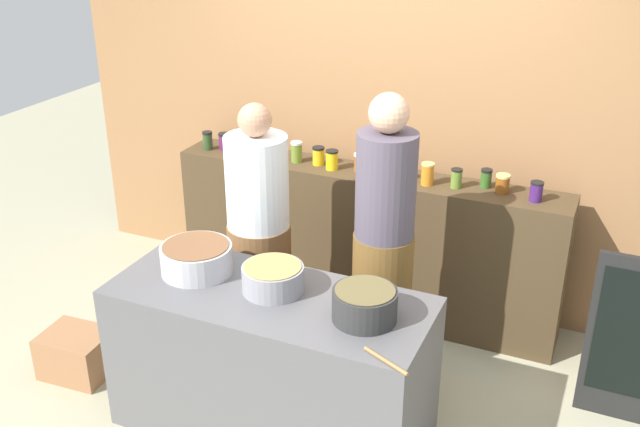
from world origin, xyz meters
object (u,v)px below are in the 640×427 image
Objects in this scene: preserve_jar_0 at (208,140)px; cook_with_tongs at (260,249)px; preserve_jar_9 at (399,172)px; cooking_pot_right at (365,305)px; preserve_jar_1 at (224,141)px; wooden_spoon at (386,361)px; preserve_jar_12 at (486,178)px; preserve_jar_14 at (536,191)px; preserve_jar_5 at (318,156)px; cooking_pot_left at (197,259)px; cooking_pot_center at (272,278)px; preserve_jar_4 at (297,152)px; preserve_jar_8 at (386,165)px; preserve_jar_10 at (428,174)px; preserve_jar_3 at (254,147)px; preserve_jar_13 at (503,184)px; preserve_jar_11 at (456,178)px; bread_crate at (77,354)px; preserve_jar_7 at (360,162)px; cook_in_cap at (383,260)px; preserve_jar_6 at (332,160)px; preserve_jar_2 at (238,147)px; chalkboard_sign at (638,343)px.

cook_with_tongs is at bearing -42.49° from preserve_jar_0.
preserve_jar_9 reaches higher than cooking_pot_right.
preserve_jar_1 is 2.52m from wooden_spoon.
preserve_jar_12 is 0.34m from preserve_jar_14.
preserve_jar_5 is 1.36m from cooking_pot_left.
preserve_jar_4 is at bearing 110.59° from cooking_pot_center.
preserve_jar_8 is 0.82× the size of preserve_jar_14.
cooking_pot_center is (-0.44, -1.30, -0.18)m from preserve_jar_10.
preserve_jar_3 is 1.94m from preserve_jar_14.
cook_with_tongs is at bearing -148.28° from preserve_jar_13.
preserve_jar_11 is 0.32× the size of cooking_pot_left.
preserve_jar_4 is at bearing 126.58° from cooking_pot_right.
cooking_pot_left is at bearing -74.54° from preserve_jar_3.
cooking_pot_center is (-0.62, -1.33, -0.17)m from preserve_jar_11.
preserve_jar_3 reaches higher than wooden_spoon.
preserve_jar_11 is at bearing -1.29° from preserve_jar_5.
cooking_pot_left is at bearing 175.87° from cooking_pot_right.
preserve_jar_9 is 0.37m from preserve_jar_11.
bread_crate is at bearing -172.53° from cooking_pot_left.
preserve_jar_5 and preserve_jar_11 have the same top height.
preserve_jar_14 is 1.73m from wooden_spoon.
preserve_jar_5 reaches higher than cooking_pot_left.
preserve_jar_9 reaches higher than wooden_spoon.
preserve_jar_7 is at bearing 0.89° from preserve_jar_3.
cooking_pot_center is 1.24× the size of wooden_spoon.
bread_crate is (-1.46, -1.50, -0.95)m from preserve_jar_8.
cook_with_tongs reaches higher than preserve_jar_0.
preserve_jar_7 is 1.00× the size of preserve_jar_14.
preserve_jar_7 is at bearing 120.63° from cook_in_cap.
preserve_jar_11 is at bearing -0.37° from preserve_jar_4.
cook_in_cap is (0.62, -0.70, -0.28)m from preserve_jar_6.
preserve_jar_2 is 1.19m from preserve_jar_9.
preserve_jar_7 is 0.90m from cook_in_cap.
cook_with_tongs is at bearing 35.36° from bread_crate.
cooking_pot_left is 1.23× the size of cooking_pot_right.
preserve_jar_14 is (1.94, -0.02, 0.00)m from preserve_jar_3.
bread_crate is at bearing -175.60° from cooking_pot_center.
cook_in_cap is at bearing -59.37° from preserve_jar_7.
preserve_jar_4 is at bearing 140.99° from cook_in_cap.
chalkboard_sign is (1.01, -0.58, -0.59)m from preserve_jar_12.
cooking_pot_right is (-0.25, -1.47, -0.16)m from preserve_jar_12.
chalkboard_sign is at bearing -9.74° from preserve_jar_2.
preserve_jar_14 is at bearing -0.53° from preserve_jar_3.
bread_crate is at bearing -163.48° from chalkboard_sign.
cook_in_cap reaches higher than cook_with_tongs.
preserve_jar_11 reaches higher than preserve_jar_9.
preserve_jar_12 is at bearing 4.47° from preserve_jar_7.
chalkboard_sign is at bearing 24.66° from cooking_pot_center.
cooking_pot_left is (-0.60, -1.39, -0.16)m from preserve_jar_8.
preserve_jar_4 is 0.08× the size of cook_in_cap.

